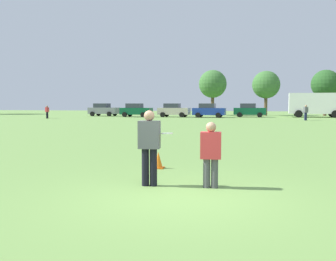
{
  "coord_description": "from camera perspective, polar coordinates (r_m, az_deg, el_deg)",
  "views": [
    {
      "loc": [
        1.24,
        -7.23,
        1.87
      ],
      "look_at": [
        -0.55,
        1.4,
        1.22
      ],
      "focal_mm": 40.17,
      "sensor_mm": 36.0,
      "label": 1
    }
  ],
  "objects": [
    {
      "name": "parked_car_near_right",
      "position": [
        51.48,
        12.27,
        3.04
      ],
      "size": [
        4.31,
        2.42,
        1.82
      ],
      "color": "#0C4C2D",
      "rests_on": "ground"
    },
    {
      "name": "bystander_sideline_watcher",
      "position": [
        43.13,
        20.17,
        2.7
      ],
      "size": [
        0.53,
        0.48,
        1.67
      ],
      "color": "#1E234C",
      "rests_on": "ground"
    },
    {
      "name": "player_defender",
      "position": [
        8.31,
        6.51,
        -3.17
      ],
      "size": [
        0.46,
        0.28,
        1.46
      ],
      "color": "#4C4C51",
      "rests_on": "ground"
    },
    {
      "name": "box_truck",
      "position": [
        53.2,
        22.21,
        3.75
      ],
      "size": [
        8.63,
        3.35,
        3.18
      ],
      "color": "white",
      "rests_on": "ground"
    },
    {
      "name": "parked_car_mid_left",
      "position": [
        51.12,
        -4.9,
        3.11
      ],
      "size": [
        4.31,
        2.42,
        1.82
      ],
      "color": "#0C4C2D",
      "rests_on": "ground"
    },
    {
      "name": "frisbee",
      "position": [
        8.41,
        -0.15,
        -0.44
      ],
      "size": [
        0.27,
        0.27,
        0.04
      ],
      "color": "white"
    },
    {
      "name": "tree_center_elm",
      "position": [
        58.05,
        14.66,
        6.72
      ],
      "size": [
        4.09,
        4.09,
        6.65
      ],
      "color": "brown",
      "rests_on": "ground"
    },
    {
      "name": "parked_car_mid_right",
      "position": [
        49.21,
        6.2,
        3.06
      ],
      "size": [
        4.31,
        2.42,
        1.82
      ],
      "color": "navy",
      "rests_on": "ground"
    },
    {
      "name": "traffic_cone",
      "position": [
        10.81,
        -1.47,
        -4.54
      ],
      "size": [
        0.32,
        0.32,
        0.48
      ],
      "color": "#D8590C",
      "rests_on": "ground"
    },
    {
      "name": "tree_east_birch",
      "position": [
        60.42,
        22.79,
        6.51
      ],
      "size": [
        4.17,
        4.17,
        6.78
      ],
      "color": "brown",
      "rests_on": "ground"
    },
    {
      "name": "parked_car_center",
      "position": [
        50.47,
        0.85,
        3.11
      ],
      "size": [
        4.31,
        2.42,
        1.82
      ],
      "color": "#B7AD99",
      "rests_on": "ground"
    },
    {
      "name": "player_thrower",
      "position": [
        8.45,
        -2.85,
        -1.99
      ],
      "size": [
        0.5,
        0.31,
        1.71
      ],
      "color": "black",
      "rests_on": "ground"
    },
    {
      "name": "parked_car_near_left",
      "position": [
        55.05,
        -9.8,
        3.14
      ],
      "size": [
        4.31,
        2.42,
        1.82
      ],
      "color": "slate",
      "rests_on": "ground"
    },
    {
      "name": "bystander_far_jogger",
      "position": [
        47.99,
        -17.87,
        2.81
      ],
      "size": [
        0.35,
        0.48,
        1.57
      ],
      "color": "black",
      "rests_on": "ground"
    },
    {
      "name": "ground_plane",
      "position": [
        7.57,
        1.95,
        -10.11
      ],
      "size": [
        163.53,
        163.53,
        0.0
      ],
      "primitive_type": "plane",
      "color": "#6B9347"
    },
    {
      "name": "tree_west_maple",
      "position": [
        58.4,
        6.8,
        7.0
      ],
      "size": [
        4.27,
        4.27,
        6.93
      ],
      "color": "brown",
      "rests_on": "ground"
    }
  ]
}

